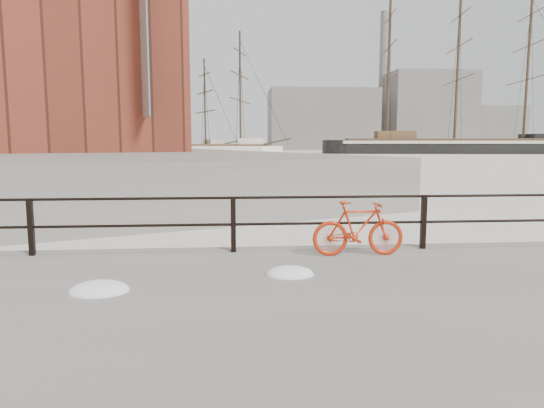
# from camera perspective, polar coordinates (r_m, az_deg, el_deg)

# --- Properties ---
(far_quay) EXTENTS (78.44, 148.07, 1.80)m
(far_quay) POSITION_cam_1_polar(r_m,az_deg,el_deg) (87.22, -26.89, 5.59)
(far_quay) COLOR gray
(far_quay) RESTS_ON ground
(bicycle) EXTENTS (1.59, 0.24, 0.96)m
(bicycle) POSITION_cam_1_polar(r_m,az_deg,el_deg) (8.51, 10.11, -2.85)
(bicycle) COLOR red
(bicycle) RESTS_ON promenade
(barque_black) EXTENTS (61.41, 27.41, 33.60)m
(barque_black) POSITION_cam_1_polar(r_m,az_deg,el_deg) (104.96, 20.58, 5.57)
(barque_black) COLOR black
(barque_black) RESTS_ON ground
(schooner_mid) EXTENTS (30.86, 19.57, 20.62)m
(schooner_mid) POSITION_cam_1_polar(r_m,az_deg,el_deg) (81.22, -8.15, 5.59)
(schooner_mid) COLOR white
(schooner_mid) RESTS_ON ground
(schooner_left) EXTENTS (24.28, 17.67, 17.02)m
(schooner_left) POSITION_cam_1_polar(r_m,az_deg,el_deg) (82.37, -11.12, 5.55)
(schooner_left) COLOR silver
(schooner_left) RESTS_ON ground
(apartment_cream) EXTENTS (24.16, 21.40, 21.20)m
(apartment_cream) POSITION_cam_1_polar(r_m,az_deg,el_deg) (77.90, -28.93, 13.85)
(apartment_cream) COLOR beige
(apartment_cream) RESTS_ON far_quay
(apartment_grey) EXTENTS (26.02, 22.15, 23.20)m
(apartment_grey) POSITION_cam_1_polar(r_m,az_deg,el_deg) (99.86, -28.46, 12.81)
(apartment_grey) COLOR gray
(apartment_grey) RESTS_ON far_quay
(apartment_brick) EXTENTS (27.87, 22.90, 21.20)m
(apartment_brick) POSITION_cam_1_polar(r_m,az_deg,el_deg) (122.65, -28.10, 11.17)
(apartment_brick) COLOR brown
(apartment_brick) RESTS_ON far_quay
(industrial_west) EXTENTS (32.00, 18.00, 18.00)m
(industrial_west) POSITION_cam_1_polar(r_m,az_deg,el_deg) (151.30, 5.85, 9.79)
(industrial_west) COLOR gray
(industrial_west) RESTS_ON ground
(industrial_mid) EXTENTS (26.00, 20.00, 24.00)m
(industrial_mid) POSITION_cam_1_polar(r_m,az_deg,el_deg) (166.03, 17.72, 10.30)
(industrial_mid) COLOR gray
(industrial_mid) RESTS_ON ground
(industrial_east) EXTENTS (20.00, 16.00, 14.00)m
(industrial_east) POSITION_cam_1_polar(r_m,az_deg,el_deg) (180.10, 23.91, 8.17)
(industrial_east) COLOR gray
(industrial_east) RESTS_ON ground
(smokestack) EXTENTS (2.80, 2.80, 44.00)m
(smokestack) POSITION_cam_1_polar(r_m,az_deg,el_deg) (167.27, 12.94, 13.88)
(smokestack) COLOR gray
(smokestack) RESTS_ON ground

